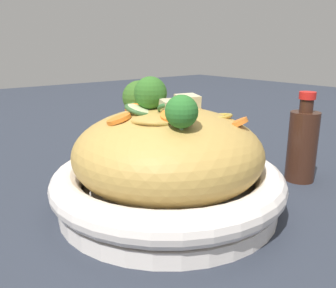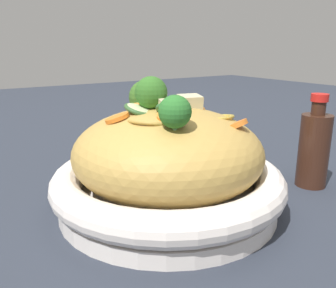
# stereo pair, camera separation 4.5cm
# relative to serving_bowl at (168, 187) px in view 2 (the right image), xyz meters

# --- Properties ---
(ground_plane) EXTENTS (3.00, 3.00, 0.00)m
(ground_plane) POSITION_rel_serving_bowl_xyz_m (0.00, 0.00, -0.03)
(ground_plane) COLOR #292E3A
(serving_bowl) EXTENTS (0.30, 0.30, 0.06)m
(serving_bowl) POSITION_rel_serving_bowl_xyz_m (0.00, 0.00, 0.00)
(serving_bowl) COLOR white
(serving_bowl) RESTS_ON ground_plane
(noodle_heap) EXTENTS (0.24, 0.24, 0.11)m
(noodle_heap) POSITION_rel_serving_bowl_xyz_m (0.00, -0.00, 0.05)
(noodle_heap) COLOR #B68F45
(noodle_heap) RESTS_ON serving_bowl
(broccoli_florets) EXTENTS (0.10, 0.20, 0.07)m
(broccoli_florets) POSITION_rel_serving_bowl_xyz_m (0.00, 0.04, 0.11)
(broccoli_florets) COLOR #8DB469
(broccoli_florets) RESTS_ON serving_bowl
(carrot_coins) EXTENTS (0.15, 0.17, 0.03)m
(carrot_coins) POSITION_rel_serving_bowl_xyz_m (0.01, 0.00, 0.10)
(carrot_coins) COLOR orange
(carrot_coins) RESTS_ON serving_bowl
(zucchini_slices) EXTENTS (0.14, 0.16, 0.05)m
(zucchini_slices) POSITION_rel_serving_bowl_xyz_m (0.01, 0.06, 0.09)
(zucchini_slices) COLOR beige
(zucchini_slices) RESTS_ON serving_bowl
(chicken_chunks) EXTENTS (0.08, 0.06, 0.02)m
(chicken_chunks) POSITION_rel_serving_bowl_xyz_m (0.02, -0.00, 0.11)
(chicken_chunks) COLOR #C5BB91
(chicken_chunks) RESTS_ON serving_bowl
(soy_sauce_bottle) EXTENTS (0.04, 0.04, 0.14)m
(soy_sauce_bottle) POSITION_rel_serving_bowl_xyz_m (0.23, -0.05, 0.03)
(soy_sauce_bottle) COLOR #381E14
(soy_sauce_bottle) RESTS_ON ground_plane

